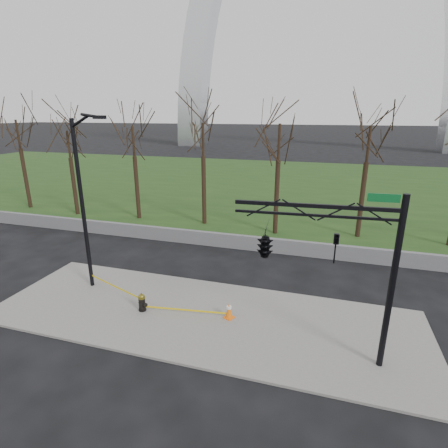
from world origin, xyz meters
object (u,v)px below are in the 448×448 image
(traffic_cone, at_px, (229,310))
(traffic_signal_mast, at_px, (289,245))
(street_light, at_px, (84,195))
(fire_hydrant, at_px, (142,303))

(traffic_cone, relative_size, traffic_signal_mast, 0.12)
(traffic_signal_mast, bearing_deg, traffic_cone, 144.41)
(traffic_signal_mast, bearing_deg, street_light, 162.59)
(street_light, distance_m, traffic_signal_mast, 9.73)
(street_light, bearing_deg, fire_hydrant, -1.41)
(fire_hydrant, distance_m, street_light, 5.52)
(traffic_cone, distance_m, traffic_signal_mast, 4.65)
(street_light, relative_size, traffic_signal_mast, 1.37)
(fire_hydrant, bearing_deg, traffic_signal_mast, 13.20)
(fire_hydrant, height_order, traffic_cone, fire_hydrant)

